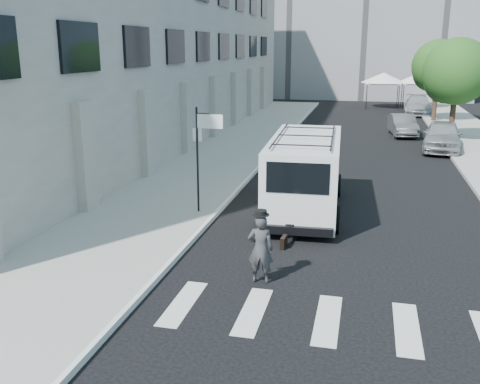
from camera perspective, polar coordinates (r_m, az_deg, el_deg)
The scene contains 16 objects.
ground at distance 14.62m, azimuth 1.54°, elevation -6.97°, with size 120.00×120.00×0.00m, color black.
sidewalk_left at distance 30.56m, azimuth -0.09°, elevation 5.03°, with size 4.50×48.00×0.15m, color gray.
sidewalk_right at distance 34.27m, azimuth 23.78°, elevation 4.85°, with size 4.00×56.00×0.15m, color gray.
building_left at distance 34.34m, azimuth -11.59°, elevation 15.80°, with size 10.00×44.00×12.00m, color gray.
sign_pole at distance 17.46m, azimuth -3.86°, elevation 5.77°, with size 1.03×0.07×3.50m.
tree_near at distance 33.77m, azimuth 21.91°, elevation 11.60°, with size 3.80×3.83×6.03m.
tree_far at distance 42.69m, azimuth 20.23°, elevation 12.32°, with size 3.80×3.83×6.03m.
tent_left at distance 51.34m, azimuth 15.06°, elevation 11.67°, with size 4.00×4.00×3.20m.
tent_right at distance 52.01m, azimuth 18.64°, elevation 11.44°, with size 4.00×4.00×3.20m.
businessman at distance 12.86m, azimuth 2.20°, elevation -6.10°, with size 0.62×0.41×1.70m, color #343437.
briefcase at distance 15.27m, azimuth 4.69°, elevation -5.34°, with size 0.12×0.44×0.34m, color black.
suitcase at distance 15.84m, azimuth 5.51°, elevation -4.19°, with size 0.31×0.41×1.01m.
cargo_van at distance 18.57m, azimuth 6.97°, elevation 2.07°, with size 2.68×6.98×2.57m.
parked_car_a at distance 31.15m, azimuth 20.78°, elevation 5.62°, with size 1.94×4.83×1.64m, color #97999E.
parked_car_b at distance 35.78m, azimuth 16.97°, elevation 6.84°, with size 1.40×4.03×1.33m, color #4C4F53.
parked_car_c at distance 47.39m, azimuth 18.42°, elevation 8.77°, with size 2.13×5.24×1.52m, color #9DA0A4.
Camera 1 is at (2.74, -13.24, 5.55)m, focal length 40.00 mm.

